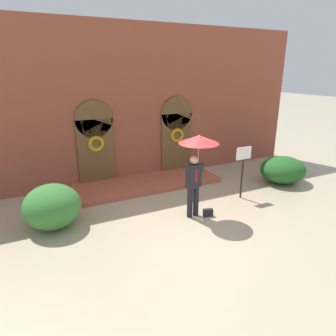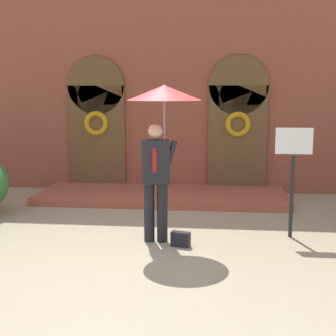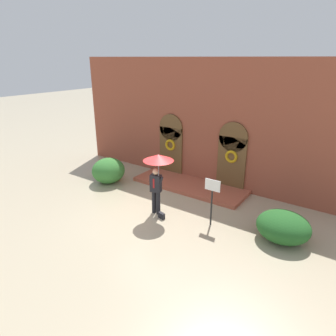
# 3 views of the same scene
# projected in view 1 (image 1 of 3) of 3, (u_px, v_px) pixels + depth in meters

# --- Properties ---
(ground_plane) EXTENTS (80.00, 80.00, 0.00)m
(ground_plane) POSITION_uv_depth(u_px,v_px,m) (190.00, 221.00, 8.33)
(ground_plane) COLOR tan
(building_facade) EXTENTS (14.00, 2.30, 5.60)m
(building_facade) POSITION_uv_depth(u_px,v_px,m) (135.00, 108.00, 11.04)
(building_facade) COLOR brown
(building_facade) RESTS_ON ground
(person_with_umbrella) EXTENTS (1.10, 1.10, 2.36)m
(person_with_umbrella) POSITION_uv_depth(u_px,v_px,m) (197.00, 152.00, 8.08)
(person_with_umbrella) COLOR black
(person_with_umbrella) RESTS_ON ground
(handbag) EXTENTS (0.30, 0.19, 0.22)m
(handbag) POSITION_uv_depth(u_px,v_px,m) (208.00, 213.00, 8.60)
(handbag) COLOR black
(handbag) RESTS_ON ground
(sign_post) EXTENTS (0.56, 0.06, 1.72)m
(sign_post) POSITION_uv_depth(u_px,v_px,m) (243.00, 164.00, 9.51)
(sign_post) COLOR black
(sign_post) RESTS_ON ground
(shrub_left) EXTENTS (1.48, 1.56, 1.18)m
(shrub_left) POSITION_uv_depth(u_px,v_px,m) (52.00, 206.00, 7.91)
(shrub_left) COLOR #387A33
(shrub_left) RESTS_ON ground
(shrub_right) EXTENTS (1.70, 1.55, 0.97)m
(shrub_right) POSITION_uv_depth(u_px,v_px,m) (283.00, 170.00, 11.10)
(shrub_right) COLOR #235B23
(shrub_right) RESTS_ON ground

